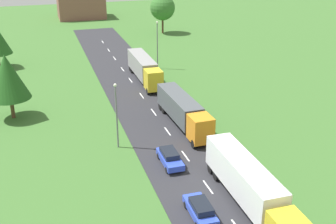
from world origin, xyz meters
TOP-DOWN VIEW (x-y plane):
  - road at (0.00, 24.50)m, footprint 10.00×140.00m
  - lane_marking_centre at (0.00, 20.99)m, footprint 0.16×120.39m
  - truck_lead at (2.25, 14.51)m, footprint 2.61×14.37m
  - truck_second at (2.39, 32.15)m, footprint 2.86×13.50m
  - truck_third at (2.16, 50.68)m, footprint 2.59×14.09m
  - car_second at (-2.41, 14.08)m, footprint 1.83×4.44m
  - car_third at (-2.16, 23.38)m, footprint 1.82×4.53m
  - lamppost_second at (-6.55, 28.92)m, footprint 0.36×0.36m
  - lamppost_third at (6.18, 56.70)m, footprint 0.36×0.36m
  - tree_oak at (15.60, 84.64)m, footprint 5.97×5.97m
  - tree_maple at (-18.10, 41.29)m, footprint 5.30×5.30m
  - distant_building at (-0.85, 111.19)m, footprint 12.93×9.97m

SIDE VIEW (x-z plane):
  - road at x=0.00m, z-range 0.00..0.06m
  - lane_marking_centre at x=0.00m, z-range 0.06..0.07m
  - car_second at x=-2.41m, z-range 0.09..1.60m
  - car_third at x=-2.16m, z-range 0.09..1.60m
  - truck_second at x=2.39m, z-range 0.35..3.89m
  - truck_lead at x=2.25m, z-range 0.32..4.09m
  - truck_third at x=2.16m, z-range 0.33..4.11m
  - distant_building at x=-0.85m, z-range 0.00..6.43m
  - lamppost_second at x=-6.55m, z-range 0.47..8.11m
  - lamppost_third at x=6.18m, z-range 0.48..8.96m
  - tree_maple at x=-18.10m, z-range 1.37..9.96m
  - tree_oak at x=15.60m, z-range 1.55..10.65m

